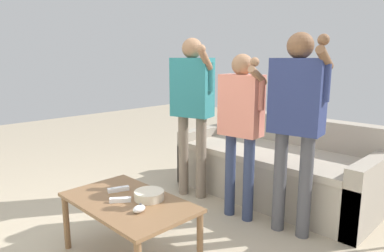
% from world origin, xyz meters
% --- Properties ---
extents(ground_plane, '(12.00, 12.00, 0.00)m').
position_xyz_m(ground_plane, '(0.00, 0.00, 0.00)').
color(ground_plane, tan).
extents(couch, '(1.97, 0.93, 0.79)m').
position_xyz_m(couch, '(0.14, 1.54, 0.29)').
color(couch, '#9E9384').
rests_on(couch, ground).
extents(coffee_table, '(0.96, 0.57, 0.44)m').
position_xyz_m(coffee_table, '(0.03, -0.22, 0.38)').
color(coffee_table, brown).
rests_on(coffee_table, ground).
extents(snack_bowl, '(0.21, 0.21, 0.06)m').
position_xyz_m(snack_bowl, '(0.12, -0.11, 0.47)').
color(snack_bowl, beige).
rests_on(snack_bowl, coffee_table).
extents(game_remote_nunchuk, '(0.06, 0.09, 0.05)m').
position_xyz_m(game_remote_nunchuk, '(0.24, -0.28, 0.46)').
color(game_remote_nunchuk, white).
rests_on(game_remote_nunchuk, coffee_table).
extents(player_left, '(0.50, 0.32, 1.59)m').
position_xyz_m(player_left, '(-0.47, 0.91, 1.00)').
color(player_left, '#756656').
rests_on(player_left, ground).
extents(player_center, '(0.43, 0.27, 1.43)m').
position_xyz_m(player_center, '(0.17, 0.85, 0.90)').
color(player_center, '#2D3856').
rests_on(player_center, ground).
extents(player_right, '(0.49, 0.30, 1.59)m').
position_xyz_m(player_right, '(0.65, 0.91, 1.00)').
color(player_right, '#47474C').
rests_on(player_right, ground).
extents(game_remote_wand_near, '(0.09, 0.16, 0.03)m').
position_xyz_m(game_remote_wand_near, '(-0.16, -0.18, 0.45)').
color(game_remote_wand_near, white).
rests_on(game_remote_wand_near, coffee_table).
extents(game_remote_wand_far, '(0.12, 0.14, 0.03)m').
position_xyz_m(game_remote_wand_far, '(0.02, -0.27, 0.45)').
color(game_remote_wand_far, white).
rests_on(game_remote_wand_far, coffee_table).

